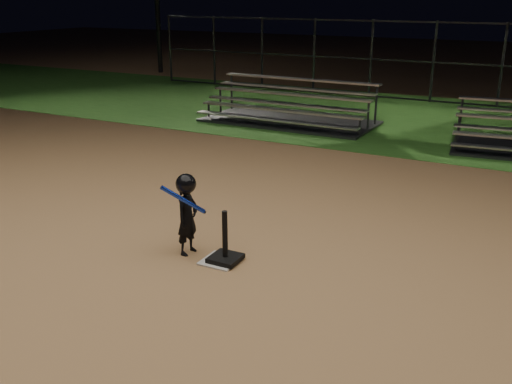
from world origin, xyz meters
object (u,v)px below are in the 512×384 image
object	(u,v)px
batting_tee	(225,252)
child_batter	(187,212)
bleacher_left	(289,114)
home_plate	(220,261)

from	to	relation	value
batting_tee	child_batter	size ratio (longest dim) A/B	0.62
batting_tee	child_batter	bearing A→B (deg)	178.62
child_batter	bleacher_left	size ratio (longest dim) A/B	0.24
home_plate	bleacher_left	xyz separation A→B (m)	(-2.71, 8.10, 0.22)
bleacher_left	child_batter	bearing A→B (deg)	-73.74
batting_tee	bleacher_left	world-z (taller)	bleacher_left
bleacher_left	home_plate	bearing A→B (deg)	-70.45
batting_tee	bleacher_left	distance (m)	8.54
child_batter	bleacher_left	distance (m)	8.36
home_plate	batting_tee	size ratio (longest dim) A/B	0.66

